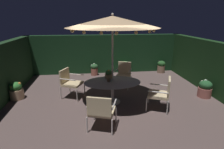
{
  "coord_description": "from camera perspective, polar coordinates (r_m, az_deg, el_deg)",
  "views": [
    {
      "loc": [
        -0.75,
        -5.46,
        2.68
      ],
      "look_at": [
        -0.07,
        -0.02,
        0.92
      ],
      "focal_mm": 28.66,
      "sensor_mm": 36.0,
      "label": 1
    }
  ],
  "objects": [
    {
      "name": "ground_plane",
      "position": [
        6.14,
        0.6,
        -8.24
      ],
      "size": [
        7.59,
        6.9,
        0.02
      ],
      "primitive_type": "cube",
      "color": "brown"
    },
    {
      "name": "hedge_backdrop_rear",
      "position": [
        8.97,
        -2.23,
        6.57
      ],
      "size": [
        7.59,
        0.3,
        1.88
      ],
      "primitive_type": "cube",
      "color": "#16361C",
      "rests_on": "ground_plane"
    },
    {
      "name": "hedge_backdrop_right",
      "position": [
        7.22,
        30.62,
        1.29
      ],
      "size": [
        0.3,
        6.9,
        1.88
      ],
      "primitive_type": "cube",
      "color": "#183518",
      "rests_on": "ground_plane"
    },
    {
      "name": "patio_dining_table",
      "position": [
        5.75,
        0.15,
        -3.32
      ],
      "size": [
        1.82,
        1.25,
        0.72
      ],
      "color": "beige",
      "rests_on": "ground_plane"
    },
    {
      "name": "patio_umbrella",
      "position": [
        5.36,
        0.17,
        16.44
      ],
      "size": [
        2.74,
        2.74,
        2.8
      ],
      "color": "beige",
      "rests_on": "ground_plane"
    },
    {
      "name": "centerpiece_planter",
      "position": [
        5.66,
        -1.04,
        -0.11
      ],
      "size": [
        0.25,
        0.25,
        0.39
      ],
      "color": "olive",
      "rests_on": "patio_dining_table"
    },
    {
      "name": "patio_chair_north",
      "position": [
        7.18,
        3.72,
        0.46
      ],
      "size": [
        0.76,
        0.78,
        0.97
      ],
      "color": "beige",
      "rests_on": "ground_plane"
    },
    {
      "name": "patio_chair_northeast",
      "position": [
        6.34,
        -13.36,
        -2.04
      ],
      "size": [
        0.83,
        0.82,
        0.99
      ],
      "color": "beige",
      "rests_on": "ground_plane"
    },
    {
      "name": "patio_chair_east",
      "position": [
        4.41,
        -3.53,
        -11.18
      ],
      "size": [
        0.79,
        0.77,
        0.95
      ],
      "color": "silver",
      "rests_on": "ground_plane"
    },
    {
      "name": "patio_chair_southeast",
      "position": [
        5.54,
        15.7,
        -5.34
      ],
      "size": [
        0.83,
        0.84,
        1.0
      ],
      "color": "silver",
      "rests_on": "ground_plane"
    },
    {
      "name": "potted_plant_right_near",
      "position": [
        8.66,
        -5.67,
        1.73
      ],
      "size": [
        0.35,
        0.35,
        0.56
      ],
      "color": "#A25C4B",
      "rests_on": "ground_plane"
    },
    {
      "name": "potted_plant_right_far",
      "position": [
        9.38,
        15.42,
        2.49
      ],
      "size": [
        0.39,
        0.39,
        0.6
      ],
      "color": "#8D6C55",
      "rests_on": "ground_plane"
    },
    {
      "name": "potted_plant_back_left",
      "position": [
        7.06,
        27.54,
        -4.04
      ],
      "size": [
        0.45,
        0.45,
        0.61
      ],
      "color": "#A35C51",
      "rests_on": "ground_plane"
    },
    {
      "name": "potted_plant_left_near",
      "position": [
        6.93,
        -28.2,
        -4.62
      ],
      "size": [
        0.45,
        0.45,
        0.6
      ],
      "color": "tan",
      "rests_on": "ground_plane"
    },
    {
      "name": "potted_plant_left_far",
      "position": [
        8.8,
        4.17,
        2.32
      ],
      "size": [
        0.54,
        0.54,
        0.64
      ],
      "color": "beige",
      "rests_on": "ground_plane"
    }
  ]
}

